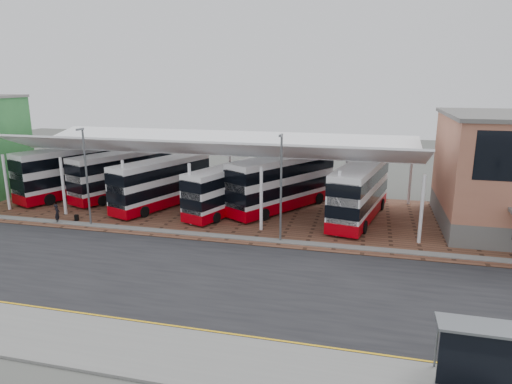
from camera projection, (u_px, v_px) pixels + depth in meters
The scene contains 19 objects.
ground at pixel (229, 273), 28.59m from camera, with size 140.00×140.00×0.00m, color #4A4C46.
road at pixel (225, 280), 27.65m from camera, with size 120.00×14.00×0.02m, color black.
forecourt at pixel (295, 216), 40.34m from camera, with size 72.00×16.00×0.06m, color brown.
sidewalk at pixel (169, 354), 20.11m from camera, with size 120.00×4.00×0.14m, color slate.
north_kerb at pixel (254, 239), 34.40m from camera, with size 120.00×0.80×0.14m, color slate.
yellow_line_near at pixel (186, 331), 22.00m from camera, with size 120.00×0.12×0.01m, color yellow.
yellow_line_far at pixel (189, 328), 22.28m from camera, with size 120.00×0.12×0.01m, color yellow.
canopy at pixel (212, 147), 41.71m from camera, with size 37.00×11.63×7.07m.
lamp_west at pixel (86, 174), 36.75m from camera, with size 0.16×0.90×8.07m.
lamp_east at pixel (281, 185), 32.96m from camera, with size 0.16×0.90×8.07m.
bus_0 at pixel (76, 172), 46.85m from camera, with size 7.31×12.26×5.00m.
bus_1 at pixel (123, 175), 46.35m from camera, with size 6.54×11.35×4.61m.
bus_2 at pixel (162, 183), 42.78m from camera, with size 6.06×11.07×4.48m.
bus_3 at pixel (228, 189), 41.01m from camera, with size 5.65×10.39×4.20m.
bus_4 at pixel (282, 183), 41.86m from camera, with size 8.49×11.59×4.90m.
bus_5 at pixel (360, 192), 38.88m from camera, with size 4.86×11.83×4.75m.
pedestrian at pixel (57, 213), 38.15m from camera, with size 0.59×0.39×1.62m, color black.
suitcase at pixel (77, 218), 38.83m from camera, with size 0.31×0.22×0.53m, color black.
bus_shelter at pixel (484, 351), 17.60m from camera, with size 3.08×1.43×2.45m.
Camera 1 is at (8.09, -25.28, 11.89)m, focal length 32.00 mm.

